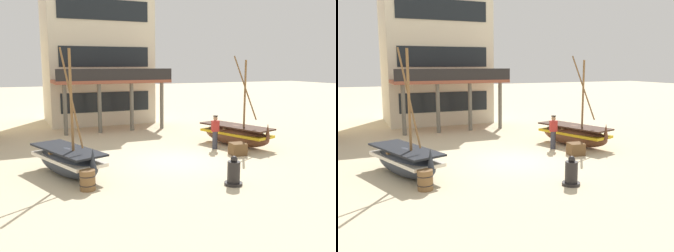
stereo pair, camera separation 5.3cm
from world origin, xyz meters
TOP-DOWN VIEW (x-y plane):
  - ground_plane at (0.00, 0.00)m, footprint 120.00×120.00m
  - fishing_boat_near_left at (4.13, 1.62)m, footprint 2.45×4.21m
  - fishing_boat_centre_large at (-4.71, -0.27)m, footprint 2.46×3.98m
  - fisherman_by_hull at (2.74, 1.40)m, footprint 0.39×0.28m
  - capstan_winch at (0.41, -3.77)m, footprint 0.63×0.63m
  - wooden_barrel at (-4.38, -2.27)m, footprint 0.56×0.56m
  - cargo_crate at (3.06, -0.13)m, footprint 0.77×0.77m
  - harbor_building_main at (-0.45, 12.92)m, footprint 7.48×8.07m

SIDE VIEW (x-z plane):
  - ground_plane at x=0.00m, z-range 0.00..0.00m
  - cargo_crate at x=3.06m, z-range 0.00..0.57m
  - wooden_barrel at x=-4.38m, z-range 0.00..0.70m
  - capstan_winch at x=0.41m, z-range -0.10..0.95m
  - fishing_boat_centre_large at x=-4.71m, z-range -1.81..3.00m
  - fishing_boat_near_left at x=4.13m, z-range -1.71..2.90m
  - fisherman_by_hull at x=2.74m, z-range -0.01..1.68m
  - harbor_building_main at x=-0.45m, z-range -0.01..9.34m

